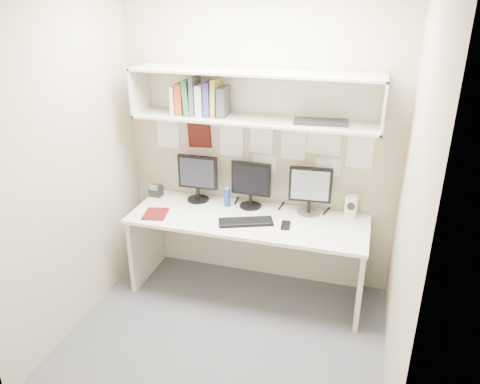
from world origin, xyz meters
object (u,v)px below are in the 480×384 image
(speaker, at_px, (351,206))
(desk_phone, at_px, (156,191))
(desk, at_px, (248,254))
(maroon_notebook, at_px, (156,214))
(monitor_right, at_px, (310,189))
(monitor_center, at_px, (251,182))
(keyboard, at_px, (246,222))
(monitor_left, at_px, (198,176))

(speaker, distance_m, desk_phone, 1.77)
(desk, bearing_deg, maroon_notebook, -167.46)
(desk, relative_size, desk_phone, 15.14)
(maroon_notebook, height_order, desk_phone, desk_phone)
(maroon_notebook, bearing_deg, monitor_right, 6.33)
(desk, distance_m, maroon_notebook, 0.87)
(monitor_center, distance_m, maroon_notebook, 0.86)
(desk, xyz_separation_m, desk_phone, (-0.94, 0.19, 0.42))
(monitor_right, distance_m, keyboard, 0.61)
(desk, relative_size, keyboard, 4.51)
(monitor_center, xyz_separation_m, desk_phone, (-0.90, -0.03, -0.18))
(monitor_left, relative_size, monitor_center, 1.03)
(monitor_right, bearing_deg, maroon_notebook, -167.24)
(monitor_left, xyz_separation_m, desk_phone, (-0.41, -0.03, -0.18))
(monitor_right, distance_m, desk_phone, 1.43)
(monitor_right, distance_m, speaker, 0.38)
(keyboard, distance_m, speaker, 0.90)
(keyboard, bearing_deg, speaker, 3.05)
(speaker, height_order, maroon_notebook, speaker)
(keyboard, bearing_deg, monitor_left, 127.29)
(speaker, relative_size, maroon_notebook, 0.82)
(speaker, relative_size, desk_phone, 1.45)
(speaker, height_order, desk_phone, speaker)
(monitor_left, height_order, speaker, monitor_left)
(keyboard, xyz_separation_m, speaker, (0.82, 0.37, 0.08))
(keyboard, bearing_deg, monitor_right, 13.65)
(desk_phone, bearing_deg, monitor_right, 2.20)
(desk, height_order, speaker, speaker)
(keyboard, xyz_separation_m, maroon_notebook, (-0.78, -0.06, -0.00))
(keyboard, bearing_deg, desk_phone, 141.03)
(maroon_notebook, bearing_deg, monitor_center, 16.95)
(monitor_center, height_order, keyboard, monitor_center)
(desk, distance_m, monitor_center, 0.63)
(desk, relative_size, maroon_notebook, 8.57)
(monitor_center, relative_size, monitor_right, 0.98)
(maroon_notebook, bearing_deg, keyboard, -6.47)
(desk, xyz_separation_m, keyboard, (0.01, -0.11, 0.37))
(desk, bearing_deg, monitor_left, 157.53)
(desk, relative_size, monitor_center, 4.88)
(desk, xyz_separation_m, maroon_notebook, (-0.77, -0.17, 0.37))
(desk_phone, bearing_deg, monitor_left, 5.01)
(monitor_left, xyz_separation_m, keyboard, (0.54, -0.33, -0.22))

